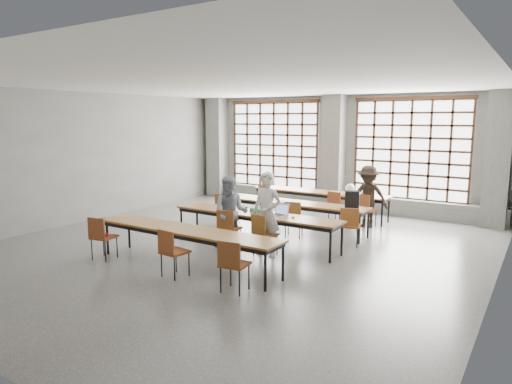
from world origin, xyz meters
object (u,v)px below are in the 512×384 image
Objects in this scene: phone at (260,214)px; chair_mid_left at (224,207)px; chair_back_left at (266,197)px; chair_near_mid at (171,248)px; chair_near_left at (101,234)px; chair_near_right at (232,261)px; backpack at (352,199)px; mouse at (293,217)px; chair_mid_right at (350,223)px; chair_front_left at (228,225)px; chair_mid_centre at (293,215)px; chair_back_mid at (336,204)px; chair_back_right at (365,207)px; plastic_bag at (350,189)px; student_back at (368,196)px; red_pouch at (104,235)px; desk_row_a at (319,193)px; chair_front_right at (263,231)px; student_female at (231,213)px; green_box at (255,210)px; desk_row_b at (290,204)px; desk_row_d at (187,232)px; student_male at (267,214)px; laptop_front at (280,212)px; laptop_back at (366,193)px; desk_row_c at (255,216)px.

chair_mid_left is at bearing 148.26° from phone.
chair_back_left and chair_near_mid have the same top height.
chair_near_left is 1.00× the size of chair_near_right.
backpack reaches higher than chair_near_mid.
chair_mid_right is at bearing 50.85° from mouse.
chair_front_left is (1.35, -1.65, 0.00)m from chair_mid_left.
chair_back_mid is at bearing 81.78° from chair_mid_centre.
chair_mid_centre is at bearing -44.90° from chair_back_left.
chair_back_right is 3.08× the size of plastic_bag.
chair_back_left is 6.14m from chair_near_right.
mouse is 0.24× the size of backpack.
backpack is (0.09, -1.36, 0.13)m from student_back.
chair_near_left is at bearing -79.97° from red_pouch.
student_back is (0.02, 0.13, 0.26)m from chair_back_right.
chair_front_left reaches higher than desk_row_a.
chair_back_mid is at bearing 39.45° from chair_mid_left.
chair_mid_centre is 1.00× the size of chair_front_right.
green_box is (0.25, 0.58, -0.02)m from student_female.
chair_near_left is 6.77× the size of phone.
student_back is (3.13, 2.03, 0.26)m from chair_mid_left.
student_female is 1.34m from mouse.
green_box is (1.92, 2.65, 0.24)m from chair_near_left.
mouse is (1.24, 0.61, 0.21)m from chair_front_left.
desk_row_b is 3.60m from desk_row_d.
mouse is at bearing 67.70° from chair_near_mid.
chair_front_left is 2.46m from chair_near_right.
student_female is at bearing -158.99° from mouse.
chair_mid_left is at bearing -121.11° from desk_row_a.
student_male is at bearing -131.50° from backpack.
desk_row_d is at bearing 20.43° from chair_near_left.
chair_front_right is 0.78m from laptop_front.
phone is (-0.38, -0.21, -0.05)m from laptop_front.
chair_mid_left is at bearing -148.51° from chair_back_right.
laptop_front is 0.61m from green_box.
chair_back_mid is 3.57m from student_female.
chair_back_left is 5.67m from chair_near_mid.
chair_front_right reaches higher than desk_row_a.
chair_front_left is at bearing -174.84° from student_male.
laptop_back is (1.53, 5.61, 0.13)m from desk_row_d.
backpack is (1.00, 2.33, 0.39)m from chair_front_right.
desk_row_d is at bearing -96.71° from green_box.
backpack reaches higher than laptop_back.
desk_row_b is 4.55× the size of chair_front_right.
laptop_front is 3.12× the size of phone.
chair_front_right is 3.80m from student_back.
chair_near_right is at bearing -71.72° from chair_front_right.
chair_back_left is 2.98m from chair_back_right.
desk_row_c is 4.55× the size of chair_back_left.
chair_back_mid is 0.56× the size of student_female.
chair_back_mid is 1.00× the size of chair_near_right.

